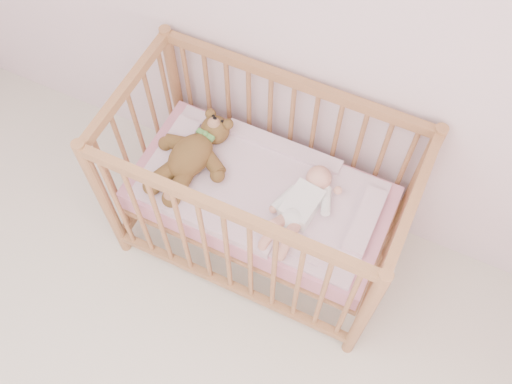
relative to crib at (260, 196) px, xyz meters
The scene contains 5 objects.
crib is the anchor object (origin of this frame).
mattress 0.01m from the crib, ahead, with size 1.22×0.62×0.13m, color pink.
blanket 0.06m from the crib, ahead, with size 1.10×0.58×0.06m, color #ECA2C0, non-canonical shape.
baby 0.25m from the crib, ahead, with size 0.26×0.53×0.13m, color white, non-canonical shape.
teddy_bear 0.38m from the crib, behind, with size 0.39×0.56×0.16m, color brown, non-canonical shape.
Camera 1 is at (0.66, 0.39, 2.88)m, focal length 40.00 mm.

